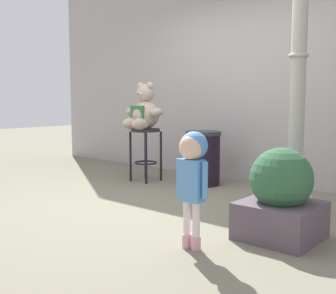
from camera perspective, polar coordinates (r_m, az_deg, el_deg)
ground_plane at (r=4.60m, az=-2.41°, el=-7.75°), size 24.00×24.00×0.00m
building_wall at (r=6.15m, az=10.85°, el=14.39°), size 7.74×0.30×3.98m
bar_stool_with_teddy at (r=5.84m, az=-3.02°, el=0.48°), size 0.40×0.40×0.72m
teddy_bear at (r=5.79m, az=-3.25°, el=4.74°), size 0.59×0.53×0.63m
child_walking at (r=3.16m, az=3.31°, el=-2.32°), size 0.28×0.23×0.89m
trash_bin at (r=5.62m, az=4.74°, el=-1.45°), size 0.47×0.47×0.71m
lamppost at (r=4.30m, az=16.90°, el=4.97°), size 0.35×0.35×2.65m
planter_with_shrub at (r=3.57m, az=14.88°, el=-6.58°), size 0.60×0.60×0.75m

